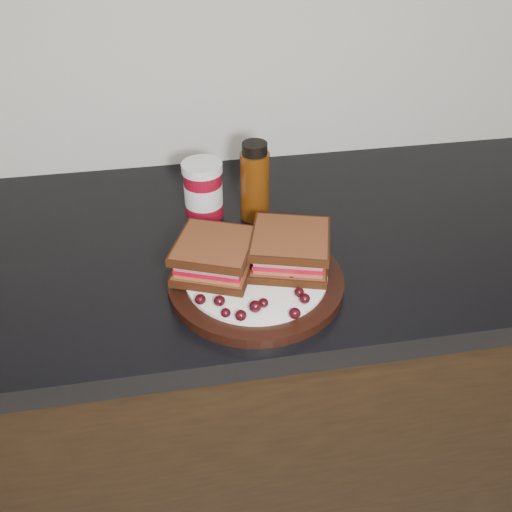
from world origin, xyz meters
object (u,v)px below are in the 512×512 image
at_px(sandwich_left, 215,256).
at_px(condiment_jar, 203,190).
at_px(oil_bottle, 255,181).
at_px(plate, 256,282).

xyz_separation_m(sandwich_left, condiment_jar, (0.00, 0.20, 0.00)).
bearing_deg(oil_bottle, condiment_jar, 168.08).
distance_m(sandwich_left, condiment_jar, 0.20).
relative_size(plate, sandwich_left, 2.38).
relative_size(sandwich_left, oil_bottle, 0.78).
bearing_deg(oil_bottle, plate, -99.20).
bearing_deg(oil_bottle, sandwich_left, -117.58).
bearing_deg(sandwich_left, condiment_jar, 111.20).
xyz_separation_m(plate, sandwich_left, (-0.06, 0.02, 0.04)).
bearing_deg(sandwich_left, oil_bottle, 84.21).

